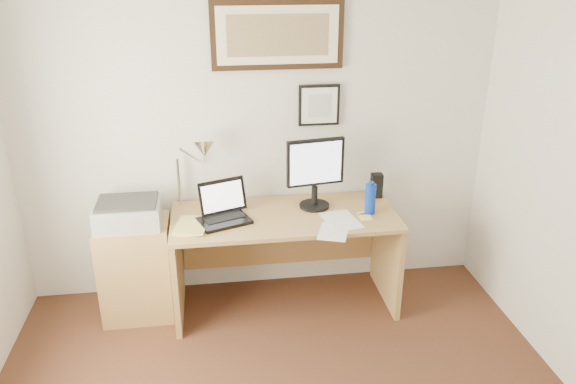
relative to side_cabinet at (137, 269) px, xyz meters
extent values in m
cube|color=silver|center=(0.92, 0.32, 0.89)|extent=(3.50, 0.02, 2.50)
cube|color=#A57B45|center=(0.00, 0.00, 0.00)|extent=(0.50, 0.40, 0.73)
cylinder|color=#0C2FA7|center=(1.68, -0.10, 0.49)|extent=(0.08, 0.08, 0.22)
cylinder|color=#0C2FA7|center=(1.68, -0.10, 0.61)|extent=(0.04, 0.04, 0.02)
cube|color=black|center=(1.80, 0.18, 0.48)|extent=(0.08, 0.07, 0.19)
cube|color=white|center=(1.36, -0.36, 0.39)|extent=(0.27, 0.32, 0.00)
cube|color=white|center=(1.45, -0.20, 0.39)|extent=(0.27, 0.35, 0.00)
cube|color=#F6F274|center=(1.62, -0.19, 0.39)|extent=(0.08, 0.08, 0.01)
cylinder|color=white|center=(1.65, -0.09, 0.39)|extent=(0.14, 0.06, 0.02)
imported|color=#E2CF6A|center=(0.31, -0.14, 0.40)|extent=(0.26, 0.32, 0.02)
cube|color=#A57B45|center=(1.07, -0.05, 0.37)|extent=(1.60, 0.70, 0.03)
cube|color=#A57B45|center=(0.29, -0.05, -0.01)|extent=(0.04, 0.65, 0.72)
cube|color=#A57B45|center=(1.85, -0.05, -0.01)|extent=(0.04, 0.65, 0.72)
cube|color=#A57B45|center=(1.07, 0.28, 0.09)|extent=(1.50, 0.03, 0.55)
cube|color=black|center=(0.64, -0.11, 0.40)|extent=(0.40, 0.34, 0.02)
cube|color=black|center=(0.64, -0.08, 0.41)|extent=(0.31, 0.22, 0.00)
cube|color=black|center=(0.64, 0.02, 0.52)|extent=(0.34, 0.19, 0.23)
cube|color=white|center=(0.64, 0.01, 0.53)|extent=(0.30, 0.15, 0.18)
cylinder|color=black|center=(1.30, 0.06, 0.40)|extent=(0.22, 0.22, 0.02)
cylinder|color=black|center=(1.30, 0.06, 0.48)|extent=(0.04, 0.04, 0.14)
cube|color=black|center=(1.30, 0.05, 0.74)|extent=(0.42, 0.10, 0.34)
cube|color=silver|center=(1.30, 0.03, 0.74)|extent=(0.38, 0.06, 0.30)
cube|color=#A6A7A9|center=(-0.01, -0.01, 0.44)|extent=(0.44, 0.34, 0.16)
cube|color=#2F2F2F|center=(-0.01, -0.01, 0.54)|extent=(0.40, 0.30, 0.02)
cylinder|color=silver|center=(0.33, 0.24, 0.56)|extent=(0.02, 0.02, 0.36)
cylinder|color=silver|center=(0.43, 0.18, 0.78)|extent=(0.15, 0.23, 0.19)
cone|color=silver|center=(0.53, 0.12, 0.84)|extent=(0.16, 0.18, 0.15)
cube|color=black|center=(1.07, 0.30, 1.58)|extent=(0.92, 0.03, 0.47)
cube|color=#F2ECCB|center=(1.07, 0.28, 1.58)|extent=(0.84, 0.01, 0.39)
cube|color=olive|center=(1.07, 0.27, 1.58)|extent=(0.70, 0.00, 0.28)
cube|color=black|center=(1.37, 0.30, 1.08)|extent=(0.30, 0.02, 0.30)
cube|color=white|center=(1.37, 0.28, 1.08)|extent=(0.26, 0.00, 0.26)
cube|color=#B0B4BA|center=(1.37, 0.28, 1.08)|extent=(0.17, 0.00, 0.17)
camera|label=1|loc=(0.59, -3.63, 2.08)|focal=35.00mm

